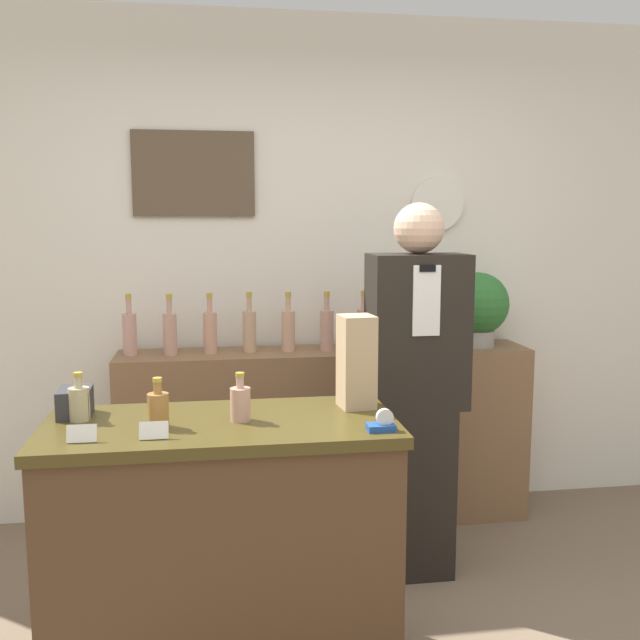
# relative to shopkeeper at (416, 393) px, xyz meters

# --- Properties ---
(back_wall) EXTENTS (5.20, 0.09, 2.70)m
(back_wall) POSITION_rel_shopkeeper_xyz_m (-0.46, 0.86, 0.51)
(back_wall) COLOR silver
(back_wall) RESTS_ON ground_plane
(back_shelf) EXTENTS (2.17, 0.36, 0.94)m
(back_shelf) POSITION_rel_shopkeeper_xyz_m (-0.31, 0.62, -0.38)
(back_shelf) COLOR brown
(back_shelf) RESTS_ON ground_plane
(display_counter) EXTENTS (1.20, 0.57, 0.94)m
(display_counter) POSITION_rel_shopkeeper_xyz_m (-0.88, -0.65, -0.37)
(display_counter) COLOR #4C331E
(display_counter) RESTS_ON ground_plane
(shopkeeper) EXTENTS (0.43, 0.27, 1.70)m
(shopkeeper) POSITION_rel_shopkeeper_xyz_m (0.00, 0.00, 0.00)
(shopkeeper) COLOR black
(shopkeeper) RESTS_ON ground_plane
(potted_plant) EXTENTS (0.34, 0.34, 0.40)m
(potted_plant) POSITION_rel_shopkeeper_xyz_m (0.51, 0.61, 0.31)
(potted_plant) COLOR #9E998E
(potted_plant) RESTS_ON back_shelf
(paper_bag) EXTENTS (0.13, 0.14, 0.34)m
(paper_bag) POSITION_rel_shopkeeper_xyz_m (-0.38, -0.53, 0.27)
(paper_bag) COLOR tan
(paper_bag) RESTS_ON display_counter
(tape_dispenser) EXTENTS (0.09, 0.06, 0.07)m
(tape_dispenser) POSITION_rel_shopkeeper_xyz_m (-0.36, -0.84, 0.12)
(tape_dispenser) COLOR #1E4799
(tape_dispenser) RESTS_ON display_counter
(price_card_left) EXTENTS (0.09, 0.02, 0.06)m
(price_card_left) POSITION_rel_shopkeeper_xyz_m (-1.31, -0.82, 0.12)
(price_card_left) COLOR white
(price_card_left) RESTS_ON display_counter
(price_card_right) EXTENTS (0.09, 0.02, 0.06)m
(price_card_right) POSITION_rel_shopkeeper_xyz_m (-1.09, -0.82, 0.12)
(price_card_right) COLOR white
(price_card_right) RESTS_ON display_counter
(gift_box) EXTENTS (0.12, 0.15, 0.10)m
(gift_box) POSITION_rel_shopkeeper_xyz_m (-1.38, -0.51, 0.15)
(gift_box) COLOR #2D2D33
(gift_box) RESTS_ON display_counter
(counter_bottle_0) EXTENTS (0.07, 0.07, 0.17)m
(counter_bottle_0) POSITION_rel_shopkeeper_xyz_m (-1.36, -0.57, 0.16)
(counter_bottle_0) COLOR tan
(counter_bottle_0) RESTS_ON display_counter
(counter_bottle_1) EXTENTS (0.07, 0.07, 0.17)m
(counter_bottle_1) POSITION_rel_shopkeeper_xyz_m (-1.08, -0.69, 0.16)
(counter_bottle_1) COLOR #9E6D35
(counter_bottle_1) RESTS_ON display_counter
(counter_bottle_2) EXTENTS (0.07, 0.07, 0.17)m
(counter_bottle_2) POSITION_rel_shopkeeper_xyz_m (-0.81, -0.65, 0.16)
(counter_bottle_2) COLOR tan
(counter_bottle_2) RESTS_ON display_counter
(shelf_bottle_0) EXTENTS (0.07, 0.07, 0.31)m
(shelf_bottle_0) POSITION_rel_shopkeeper_xyz_m (-1.31, 0.63, 0.21)
(shelf_bottle_0) COLOR tan
(shelf_bottle_0) RESTS_ON back_shelf
(shelf_bottle_1) EXTENTS (0.07, 0.07, 0.31)m
(shelf_bottle_1) POSITION_rel_shopkeeper_xyz_m (-1.11, 0.60, 0.21)
(shelf_bottle_1) COLOR tan
(shelf_bottle_1) RESTS_ON back_shelf
(shelf_bottle_2) EXTENTS (0.07, 0.07, 0.31)m
(shelf_bottle_2) POSITION_rel_shopkeeper_xyz_m (-0.91, 0.61, 0.21)
(shelf_bottle_2) COLOR tan
(shelf_bottle_2) RESTS_ON back_shelf
(shelf_bottle_3) EXTENTS (0.07, 0.07, 0.31)m
(shelf_bottle_3) POSITION_rel_shopkeeper_xyz_m (-0.71, 0.62, 0.21)
(shelf_bottle_3) COLOR tan
(shelf_bottle_3) RESTS_ON back_shelf
(shelf_bottle_4) EXTENTS (0.07, 0.07, 0.31)m
(shelf_bottle_4) POSITION_rel_shopkeeper_xyz_m (-0.51, 0.61, 0.21)
(shelf_bottle_4) COLOR tan
(shelf_bottle_4) RESTS_ON back_shelf
(shelf_bottle_5) EXTENTS (0.07, 0.07, 0.31)m
(shelf_bottle_5) POSITION_rel_shopkeeper_xyz_m (-0.31, 0.60, 0.21)
(shelf_bottle_5) COLOR tan
(shelf_bottle_5) RESTS_ON back_shelf
(shelf_bottle_6) EXTENTS (0.07, 0.07, 0.31)m
(shelf_bottle_6) POSITION_rel_shopkeeper_xyz_m (-0.11, 0.63, 0.21)
(shelf_bottle_6) COLOR tan
(shelf_bottle_6) RESTS_ON back_shelf
(shelf_bottle_7) EXTENTS (0.07, 0.07, 0.31)m
(shelf_bottle_7) POSITION_rel_shopkeeper_xyz_m (0.09, 0.61, 0.21)
(shelf_bottle_7) COLOR tan
(shelf_bottle_7) RESTS_ON back_shelf
(shelf_bottle_8) EXTENTS (0.07, 0.07, 0.31)m
(shelf_bottle_8) POSITION_rel_shopkeeper_xyz_m (0.29, 0.61, 0.21)
(shelf_bottle_8) COLOR tan
(shelf_bottle_8) RESTS_ON back_shelf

